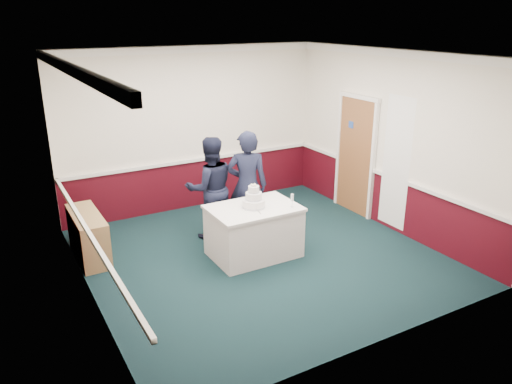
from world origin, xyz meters
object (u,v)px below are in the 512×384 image
cake_knife (259,212)px  wedding_cake (254,200)px  person_man (211,188)px  person_woman (247,186)px  cake_table (254,231)px  champagne_flute (292,198)px  sideboard (88,236)px

cake_knife → wedding_cake: bearing=94.9°
person_man → person_woman: (0.50, -0.32, 0.05)m
wedding_cake → person_woman: person_woman is taller
cake_knife → person_woman: 0.88m
cake_table → champagne_flute: size_ratio=6.44×
sideboard → person_man: (1.94, -0.23, 0.50)m
sideboard → person_man: person_man is taller
cake_knife → person_man: person_man is taller
sideboard → person_woman: bearing=-12.5°
wedding_cake → person_man: 0.99m
cake_table → person_woman: (0.23, 0.63, 0.50)m
person_woman → sideboard: bearing=14.4°
person_woman → wedding_cake: bearing=96.8°
cake_table → person_woman: person_woman is taller
wedding_cake → champagne_flute: 0.57m
cake_knife → person_woman: size_ratio=0.12×
sideboard → person_woman: (2.44, -0.54, 0.55)m
cake_table → cake_knife: (-0.03, -0.20, 0.39)m
cake_table → person_woman: 0.84m
wedding_cake → cake_knife: 0.23m
person_man → person_woman: size_ratio=0.94×
cake_knife → person_man: 1.17m
champagne_flute → person_man: person_man is taller
cake_knife → cake_table: bearing=94.9°
cake_table → champagne_flute: bearing=-29.2°
sideboard → champagne_flute: size_ratio=5.85×
champagne_flute → person_woman: (-0.27, 0.91, -0.03)m
champagne_flute → person_man: (-0.77, 1.23, -0.08)m
person_man → person_woman: person_woman is taller
cake_table → wedding_cake: 0.50m
person_woman → cake_table: bearing=96.8°
wedding_cake → person_woman: 0.67m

